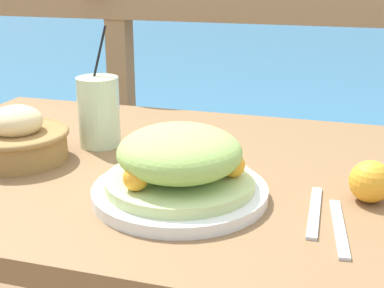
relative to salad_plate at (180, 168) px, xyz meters
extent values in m
cube|color=olive|center=(-0.02, 0.14, -0.07)|extent=(1.27, 0.77, 0.04)
cube|color=olive|center=(-0.60, 0.46, -0.44)|extent=(0.06, 0.06, 0.70)
cube|color=#937551|center=(-0.02, 0.84, 0.19)|extent=(2.80, 0.08, 0.09)
cube|color=#937551|center=(-0.48, 0.84, -0.32)|extent=(0.07, 0.07, 0.94)
cube|color=teal|center=(-0.02, 3.34, -0.57)|extent=(12.00, 4.00, 0.43)
cylinder|color=white|center=(0.00, 0.00, -0.04)|extent=(0.29, 0.29, 0.02)
cylinder|color=#C6DB8E|center=(0.00, 0.00, -0.02)|extent=(0.25, 0.25, 0.02)
ellipsoid|color=#9EC660|center=(0.00, 0.00, 0.03)|extent=(0.20, 0.20, 0.08)
sphere|color=#F9A328|center=(0.08, 0.02, 0.01)|extent=(0.04, 0.04, 0.04)
sphere|color=#F9A328|center=(-0.03, 0.08, 0.01)|extent=(0.04, 0.04, 0.04)
sphere|color=#F9A328|center=(-0.05, -0.07, 0.01)|extent=(0.04, 0.04, 0.04)
cylinder|color=beige|center=(-0.24, 0.21, 0.02)|extent=(0.09, 0.09, 0.15)
cylinder|color=black|center=(-0.25, 0.21, 0.09)|extent=(0.04, 0.06, 0.21)
cylinder|color=olive|center=(-0.36, 0.08, -0.02)|extent=(0.19, 0.19, 0.06)
torus|color=olive|center=(-0.36, 0.08, 0.00)|extent=(0.20, 0.20, 0.01)
ellipsoid|color=beige|center=(-0.36, 0.08, 0.03)|extent=(0.10, 0.10, 0.06)
cube|color=silver|center=(0.22, 0.01, -0.05)|extent=(0.02, 0.18, 0.00)
cube|color=silver|center=(0.26, -0.04, -0.05)|extent=(0.04, 0.18, 0.00)
sphere|color=#F9A328|center=(0.30, 0.07, -0.02)|extent=(0.07, 0.07, 0.07)
camera|label=1|loc=(0.25, -0.77, 0.32)|focal=50.00mm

